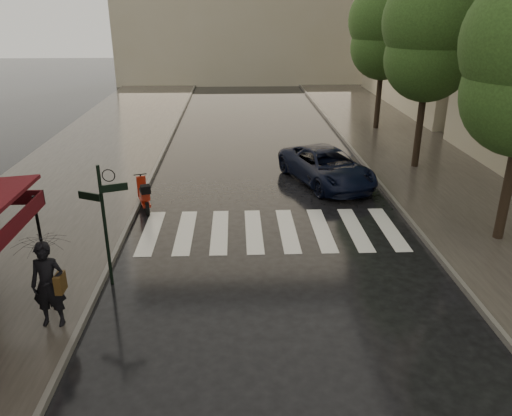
{
  "coord_description": "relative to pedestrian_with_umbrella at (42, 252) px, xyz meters",
  "views": [
    {
      "loc": [
        1.94,
        -7.94,
        6.48
      ],
      "look_at": [
        2.45,
        4.44,
        1.4
      ],
      "focal_mm": 35.0,
      "sensor_mm": 36.0,
      "label": 1
    }
  ],
  "objects": [
    {
      "name": "tree_far",
      "position": [
        11.7,
        17.8,
        3.62
      ],
      "size": [
        3.8,
        3.8,
        8.16
      ],
      "color": "black",
      "rests_on": "sidewalk_far"
    },
    {
      "name": "tree_mid",
      "position": [
        11.5,
        10.8,
        3.76
      ],
      "size": [
        3.8,
        3.8,
        8.34
      ],
      "color": "black",
      "rests_on": "sidewalk_far"
    },
    {
      "name": "ground",
      "position": [
        2.0,
        -1.2,
        -1.84
      ],
      "size": [
        120.0,
        120.0,
        0.0
      ],
      "primitive_type": "plane",
      "color": "black",
      "rests_on": "ground"
    },
    {
      "name": "pedestrian_with_umbrella",
      "position": [
        0.0,
        0.0,
        0.0
      ],
      "size": [
        1.14,
        1.17,
        2.59
      ],
      "rotation": [
        0.0,
        0.0,
        -0.01
      ],
      "color": "black",
      "rests_on": "sidewalk_near"
    },
    {
      "name": "sidewalk_near",
      "position": [
        -2.5,
        10.8,
        -1.78
      ],
      "size": [
        6.0,
        60.0,
        0.12
      ],
      "primitive_type": "cube",
      "color": "#38332D",
      "rests_on": "ground"
    },
    {
      "name": "parked_car",
      "position": [
        7.42,
        9.15,
        -1.17
      ],
      "size": [
        3.68,
        5.29,
        1.34
      ],
      "primitive_type": "imported",
      "rotation": [
        0.0,
        0.0,
        0.33
      ],
      "color": "black",
      "rests_on": "ground"
    },
    {
      "name": "sidewalk_far",
      "position": [
        12.25,
        10.8,
        -1.78
      ],
      "size": [
        5.5,
        60.0,
        0.12
      ],
      "primitive_type": "cube",
      "color": "#38332D",
      "rests_on": "ground"
    },
    {
      "name": "curb_near",
      "position": [
        0.55,
        10.8,
        -1.76
      ],
      "size": [
        0.12,
        60.0,
        0.16
      ],
      "primitive_type": "cube",
      "color": "#595651",
      "rests_on": "ground"
    },
    {
      "name": "curb_far",
      "position": [
        9.45,
        10.8,
        -1.76
      ],
      "size": [
        0.12,
        60.0,
        0.16
      ],
      "primitive_type": "cube",
      "color": "#595651",
      "rests_on": "ground"
    },
    {
      "name": "crosswalk",
      "position": [
        4.97,
        4.8,
        -1.83
      ],
      "size": [
        7.85,
        3.2,
        0.01
      ],
      "color": "silver",
      "rests_on": "ground"
    },
    {
      "name": "signpost",
      "position": [
        0.8,
        1.8,
        -0.0
      ],
      "size": [
        1.17,
        0.29,
        3.1
      ],
      "color": "black",
      "rests_on": "ground"
    },
    {
      "name": "scooter",
      "position": [
        0.82,
        6.68,
        -1.33
      ],
      "size": [
        0.74,
        1.6,
        1.08
      ],
      "rotation": [
        0.0,
        0.0,
        0.31
      ],
      "color": "black",
      "rests_on": "ground"
    }
  ]
}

